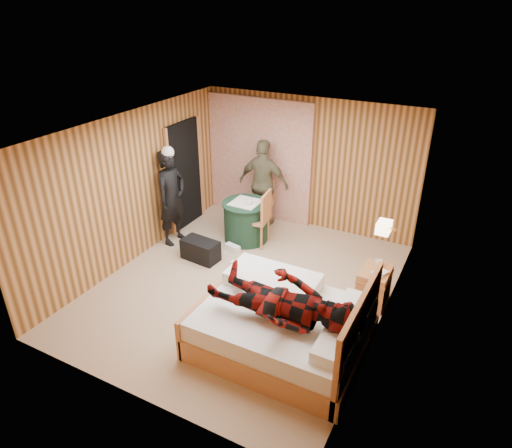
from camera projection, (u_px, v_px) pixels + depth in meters
The scene contains 23 objects.
floor at pixel (245, 286), 7.18m from camera, with size 4.20×5.00×0.01m, color tan.
ceiling at pixel (242, 130), 6.05m from camera, with size 4.20×5.00×0.01m, color white.
wall_back at pixel (308, 164), 8.59m from camera, with size 4.20×0.02×2.50m, color tan.
wall_left at pixel (132, 189), 7.49m from camera, with size 0.02×5.00×2.50m, color tan.
wall_right at pixel (389, 248), 5.75m from camera, with size 0.02×5.00×2.50m, color tan.
curtain at pixel (259, 159), 8.97m from camera, with size 2.20×0.08×2.40m, color beige.
doorway at pixel (185, 175), 8.68m from camera, with size 0.06×0.90×2.05m, color black.
wall_lamp at pixel (384, 227), 6.15m from camera, with size 0.26×0.24×0.16m.
bed at pixel (285, 326), 5.82m from camera, with size 2.10×1.65×1.14m.
nightstand at pixel (374, 285), 6.69m from camera, with size 0.43×0.58×0.56m.
round_table at pixel (246, 221), 8.37m from camera, with size 0.86×0.86×0.76m.
chair_far at pixel (262, 200), 8.85m from camera, with size 0.49×0.49×0.93m.
chair_near at pixel (260, 215), 8.11m from camera, with size 0.52×0.52×1.03m.
duffel_bag at pixel (201, 250), 7.83m from camera, with size 0.64×0.34×0.36m, color black.
sneaker_left at pixel (237, 266), 7.60m from camera, with size 0.25×0.10×0.11m, color white.
sneaker_right at pixel (233, 248), 8.12m from camera, with size 0.28×0.12×0.13m, color white.
woman_standing at pixel (172, 198), 8.10m from camera, with size 0.64×0.42×1.74m, color black.
man_at_table at pixel (264, 184), 8.72m from camera, with size 1.01×0.42×1.72m, color #6B6647.
man_on_bed at pixel (281, 293), 5.32m from camera, with size 1.77×0.67×0.86m, color maroon.
book_lower at pixel (375, 271), 6.53m from camera, with size 0.17×0.22×0.02m, color white.
book_upper at pixel (375, 270), 6.52m from camera, with size 0.16×0.22×0.02m, color white.
cup_nightstand at pixel (378, 263), 6.65m from camera, with size 0.10×0.10×0.09m, color white.
cup_table at pixel (249, 202), 8.10m from camera, with size 0.12×0.12×0.10m, color white.
Camera 1 is at (2.93, -5.20, 4.13)m, focal length 32.00 mm.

